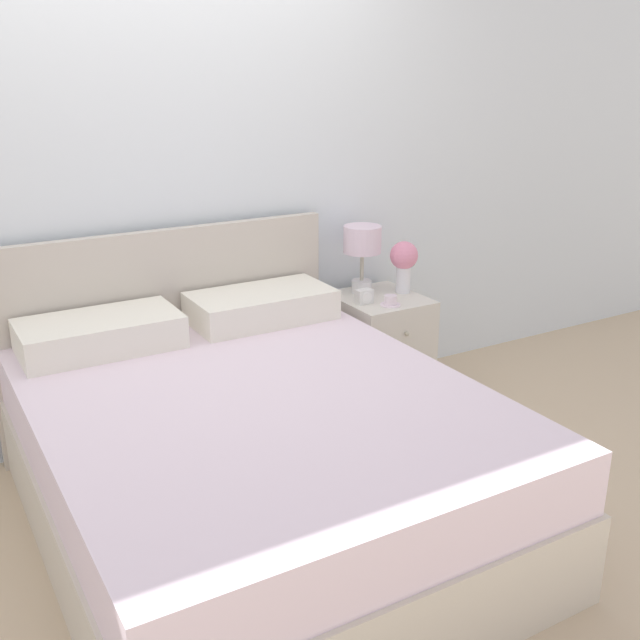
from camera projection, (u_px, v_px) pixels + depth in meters
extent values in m
plane|color=#CCB28E|center=(175.00, 425.00, 3.79)|extent=(12.00, 12.00, 0.00)
cube|color=white|center=(152.00, 164.00, 3.42)|extent=(8.00, 0.06, 2.60)
cube|color=beige|center=(260.00, 487.00, 2.92)|extent=(1.59, 1.98, 0.34)
cube|color=white|center=(258.00, 421.00, 2.83)|extent=(1.56, 1.95, 0.23)
cube|color=beige|center=(170.00, 333.00, 3.60)|extent=(1.63, 0.05, 1.01)
cube|color=white|center=(100.00, 333.00, 3.19)|extent=(0.67, 0.36, 0.14)
cube|color=white|center=(261.00, 306.00, 3.56)|extent=(0.67, 0.36, 0.14)
cube|color=silver|center=(379.00, 349.00, 3.99)|extent=(0.42, 0.47, 0.58)
sphere|color=#B2AD93|center=(407.00, 334.00, 3.74)|extent=(0.02, 0.02, 0.02)
cylinder|color=white|center=(361.00, 287.00, 3.96)|extent=(0.11, 0.11, 0.07)
cylinder|color=#B7B29E|center=(362.00, 266.00, 3.92)|extent=(0.02, 0.02, 0.15)
cylinder|color=silver|center=(362.00, 239.00, 3.87)|extent=(0.20, 0.20, 0.14)
cylinder|color=white|center=(403.00, 279.00, 3.96)|extent=(0.08, 0.08, 0.15)
sphere|color=pink|center=(404.00, 255.00, 3.91)|extent=(0.15, 0.15, 0.15)
sphere|color=#609356|center=(409.00, 261.00, 3.94)|extent=(0.07, 0.07, 0.07)
cylinder|color=white|center=(390.00, 305.00, 3.76)|extent=(0.10, 0.10, 0.01)
cylinder|color=white|center=(391.00, 300.00, 3.76)|extent=(0.06, 0.06, 0.05)
cube|color=white|center=(364.00, 296.00, 3.79)|extent=(0.09, 0.05, 0.07)
cylinder|color=white|center=(367.00, 298.00, 3.76)|extent=(0.06, 0.00, 0.06)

